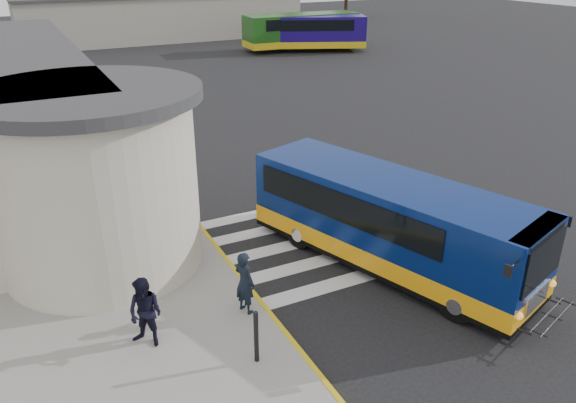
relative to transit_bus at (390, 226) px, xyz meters
name	(u,v)px	position (x,y,z in m)	size (l,w,h in m)	color
ground	(334,221)	(0.06, 2.95, -1.19)	(140.00, 140.00, 0.00)	black
sidewalk	(22,226)	(-8.94, 6.95, -1.12)	(10.00, 34.00, 0.15)	gray
curb_strip	(175,197)	(-3.99, 6.95, -1.11)	(0.12, 34.00, 0.16)	gold
crosswalk	(333,235)	(-0.44, 2.15, -1.19)	(8.00, 5.35, 0.01)	silver
depot_building	(161,16)	(6.06, 44.95, 0.91)	(26.40, 8.40, 4.20)	gray
transit_bus	(390,226)	(0.00, 0.00, 0.00)	(5.17, 9.05, 2.49)	navy
pedestrian_a	(245,282)	(-4.46, -0.46, -0.25)	(0.57, 0.38, 1.57)	black
pedestrian_b	(145,313)	(-6.82, -0.64, -0.23)	(0.79, 0.61, 1.62)	black
bollard	(256,337)	(-4.95, -2.21, -0.43)	(0.10, 0.10, 1.22)	black
far_bus_a	(307,31)	(14.95, 32.04, 0.43)	(9.95, 6.31, 2.50)	#180862
far_bus_b	(301,30)	(14.93, 32.99, 0.46)	(9.98, 3.16, 2.55)	#1A4E14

